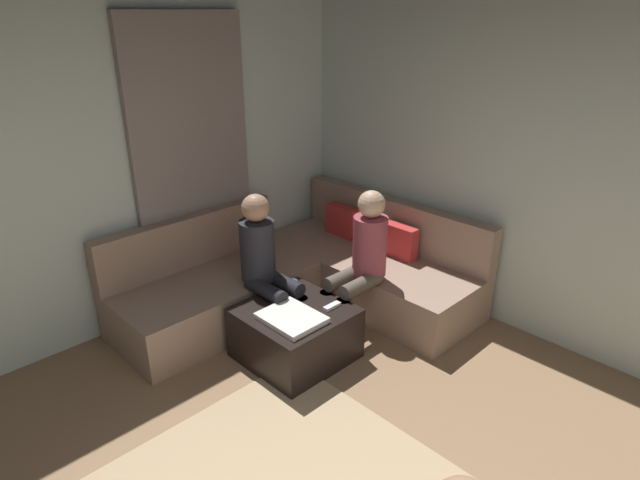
{
  "coord_description": "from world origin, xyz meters",
  "views": [
    {
      "loc": [
        1.09,
        -1.04,
        2.5
      ],
      "look_at": [
        -1.63,
        1.63,
        0.85
      ],
      "focal_mm": 29.99,
      "sensor_mm": 36.0,
      "label": 1
    }
  ],
  "objects": [
    {
      "name": "folded_blanket",
      "position": [
        -1.43,
        1.15,
        0.44
      ],
      "size": [
        0.44,
        0.36,
        0.04
      ],
      "primitive_type": "cube",
      "color": "white",
      "rests_on": "ottoman"
    },
    {
      "name": "game_remote",
      "position": [
        -1.35,
        1.49,
        0.43
      ],
      "size": [
        0.05,
        0.15,
        0.02
      ],
      "primitive_type": "cube",
      "color": "white",
      "rests_on": "ottoman"
    },
    {
      "name": "sectional_couch",
      "position": [
        -2.08,
        1.88,
        0.28
      ],
      "size": [
        2.1,
        2.55,
        0.87
      ],
      "color": "#9E7F6B",
      "rests_on": "ground_plane"
    },
    {
      "name": "curtain_panel",
      "position": [
        -2.84,
        1.3,
        1.25
      ],
      "size": [
        0.06,
        1.1,
        2.5
      ],
      "primitive_type": "cube",
      "color": "gray",
      "rests_on": "ground_plane"
    },
    {
      "name": "person_on_couch_side",
      "position": [
        -1.93,
        1.32,
        0.66
      ],
      "size": [
        0.6,
        0.3,
        1.2
      ],
      "rotation": [
        0.0,
        0.0,
        -1.57
      ],
      "color": "black",
      "rests_on": "ground_plane"
    },
    {
      "name": "ottoman",
      "position": [
        -1.53,
        1.27,
        0.21
      ],
      "size": [
        0.76,
        0.76,
        0.42
      ],
      "primitive_type": "cube",
      "color": "black",
      "rests_on": "ground_plane"
    },
    {
      "name": "coffee_mug",
      "position": [
        -1.75,
        1.45,
        0.47
      ],
      "size": [
        0.08,
        0.08,
        0.1
      ],
      "primitive_type": "cylinder",
      "color": "#334C72",
      "rests_on": "ottoman"
    },
    {
      "name": "wall_left",
      "position": [
        -2.94,
        0.0,
        1.35
      ],
      "size": [
        0.12,
        6.0,
        2.7
      ],
      "primitive_type": "cube",
      "color": "silver",
      "rests_on": "ground_plane"
    },
    {
      "name": "wall_back",
      "position": [
        0.0,
        2.94,
        1.35
      ],
      "size": [
        6.0,
        0.12,
        2.7
      ],
      "primitive_type": "cube",
      "color": "silver",
      "rests_on": "ground_plane"
    },
    {
      "name": "person_on_couch_back",
      "position": [
        -1.46,
        1.93,
        0.66
      ],
      "size": [
        0.3,
        0.6,
        1.2
      ],
      "rotation": [
        0.0,
        0.0,
        3.14
      ],
      "color": "brown",
      "rests_on": "ground_plane"
    }
  ]
}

